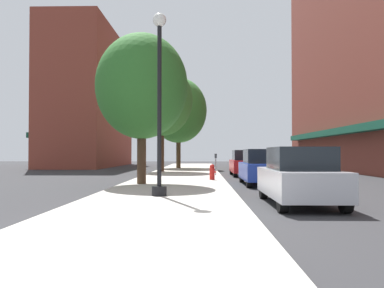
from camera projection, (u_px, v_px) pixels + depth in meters
The scene contains 12 objects.
ground_plane at pixel (247, 177), 25.89m from camera, with size 90.00×90.00×0.00m, color #2D2D30.
sidewalk_slab at pixel (183, 175), 26.99m from camera, with size 4.80×50.00×0.12m, color #B7B2A8.
building_far_background at pixel (90, 101), 45.39m from camera, with size 6.80×18.00×14.40m.
lamppost at pixel (159, 100), 13.38m from camera, with size 0.48×0.48×5.90m.
fire_hydrant at pixel (212, 172), 21.11m from camera, with size 0.33×0.26×0.79m.
parking_meter_near at pixel (216, 162), 25.22m from camera, with size 0.14×0.09×1.31m.
tree_near at pixel (161, 100), 30.57m from camera, with size 4.60×4.60×7.89m.
tree_mid at pixel (178, 110), 37.61m from camera, with size 5.13×5.13×8.16m.
tree_far at pixel (142, 87), 18.54m from camera, with size 4.11×4.11×6.71m.
car_silver at pixel (299, 177), 11.87m from camera, with size 1.80×4.30×1.66m.
car_blue at pixel (262, 168), 19.21m from camera, with size 1.80×4.30×1.66m.
car_red at pixel (245, 163), 26.61m from camera, with size 1.80×4.30×1.66m.
Camera 1 is at (1.22, -8.00, 1.50)m, focal length 38.88 mm.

